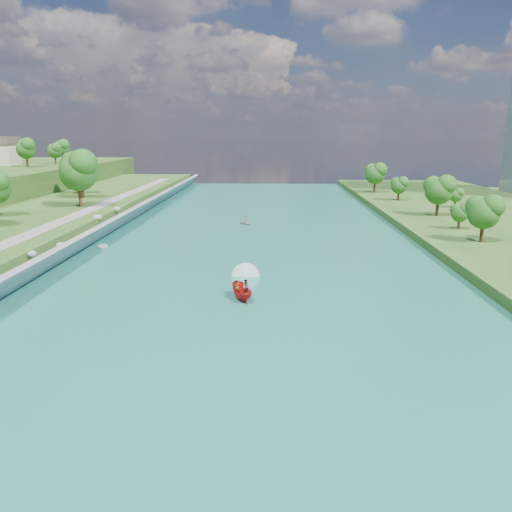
{
  "coord_description": "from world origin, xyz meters",
  "views": [
    {
      "loc": [
        3.07,
        -47.03,
        17.78
      ],
      "look_at": [
        1.1,
        15.75,
        2.5
      ],
      "focal_mm": 35.0,
      "sensor_mm": 36.0,
      "label": 1
    }
  ],
  "objects": [
    {
      "name": "riverside_path",
      "position": [
        -32.5,
        20.0,
        3.55
      ],
      "size": [
        3.0,
        200.0,
        0.1
      ],
      "primitive_type": "cube",
      "color": "gray",
      "rests_on": "berm_west"
    },
    {
      "name": "trees_east",
      "position": [
        39.41,
        29.26,
        6.33
      ],
      "size": [
        18.36,
        141.26,
        11.5
      ],
      "color": "#1A4F15",
      "rests_on": "berm_east"
    },
    {
      "name": "ground",
      "position": [
        0.0,
        0.0,
        0.0
      ],
      "size": [
        260.0,
        260.0,
        0.0
      ],
      "primitive_type": "plane",
      "color": "#2D5119",
      "rests_on": "ground"
    },
    {
      "name": "raft",
      "position": [
        -2.21,
        52.64,
        0.47
      ],
      "size": [
        3.75,
        3.89,
        1.6
      ],
      "rotation": [
        0.0,
        0.0,
        0.68
      ],
      "color": "#95979D",
      "rests_on": "river_water"
    },
    {
      "name": "motorboat",
      "position": [
        -0.18,
        6.65,
        0.88
      ],
      "size": [
        3.6,
        19.22,
        2.24
      ],
      "rotation": [
        0.0,
        0.0,
        3.47
      ],
      "color": "#B3110E",
      "rests_on": "river_water"
    },
    {
      "name": "trees_ridge",
      "position": [
        -70.89,
        89.48,
        13.69
      ],
      "size": [
        22.46,
        56.43,
        10.3
      ],
      "color": "#1A4F15",
      "rests_on": "ridge_west"
    },
    {
      "name": "riprap_bank",
      "position": [
        -25.86,
        19.31,
        1.82
      ],
      "size": [
        5.18,
        236.0,
        4.75
      ],
      "color": "slate",
      "rests_on": "ground"
    },
    {
      "name": "river_water",
      "position": [
        0.0,
        20.0,
        0.05
      ],
      "size": [
        55.0,
        240.0,
        0.1
      ],
      "primitive_type": "cube",
      "color": "#1A6562",
      "rests_on": "ground"
    }
  ]
}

